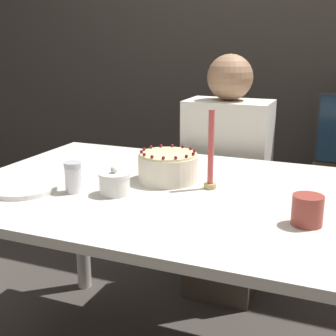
{
  "coord_description": "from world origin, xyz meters",
  "views": [
    {
      "loc": [
        0.53,
        -1.43,
        1.26
      ],
      "look_at": [
        -0.1,
        0.08,
        0.81
      ],
      "focal_mm": 50.0,
      "sensor_mm": 36.0,
      "label": 1
    }
  ],
  "objects": [
    {
      "name": "candle",
      "position": [
        0.07,
        0.05,
        0.87
      ],
      "size": [
        0.04,
        0.04,
        0.27
      ],
      "color": "tan",
      "rests_on": "dining_table"
    },
    {
      "name": "cup",
      "position": [
        0.42,
        -0.16,
        0.8
      ],
      "size": [
        0.09,
        0.09,
        0.09
      ],
      "color": "#993D33",
      "rests_on": "dining_table"
    },
    {
      "name": "dining_table",
      "position": [
        0.0,
        0.0,
        0.66
      ],
      "size": [
        1.57,
        1.02,
        0.76
      ],
      "color": "beige",
      "rests_on": "ground_plane"
    },
    {
      "name": "sugar_shaker",
      "position": [
        -0.34,
        -0.16,
        0.81
      ],
      "size": [
        0.06,
        0.06,
        0.1
      ],
      "color": "white",
      "rests_on": "dining_table"
    },
    {
      "name": "cake",
      "position": [
        -0.1,
        0.08,
        0.81
      ],
      "size": [
        0.22,
        0.22,
        0.12
      ],
      "color": "#EFE5CC",
      "rests_on": "dining_table"
    },
    {
      "name": "person_man_blue_shirt",
      "position": [
        -0.04,
        0.71,
        0.52
      ],
      "size": [
        0.4,
        0.34,
        1.19
      ],
      "rotation": [
        0.0,
        0.0,
        3.14
      ],
      "color": "#473D33",
      "rests_on": "ground_plane"
    },
    {
      "name": "plate_stack",
      "position": [
        -0.51,
        -0.21,
        0.77
      ],
      "size": [
        0.24,
        0.24,
        0.02
      ],
      "color": "silver",
      "rests_on": "dining_table"
    },
    {
      "name": "wall_behind",
      "position": [
        0.0,
        1.4,
        1.3
      ],
      "size": [
        8.0,
        0.05,
        2.6
      ],
      "color": "#38332D",
      "rests_on": "ground_plane"
    },
    {
      "name": "sugar_bowl",
      "position": [
        -0.2,
        -0.13,
        0.8
      ],
      "size": [
        0.11,
        0.11,
        0.1
      ],
      "color": "silver",
      "rests_on": "dining_table"
    }
  ]
}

